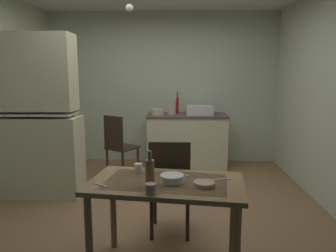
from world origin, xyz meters
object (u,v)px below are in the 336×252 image
object	(u,v)px
hutch_cabinet	(41,122)
chair_by_counter	(119,144)
sink_basin	(200,110)
serving_bowl_wide	(172,178)
mug_dark	(138,168)
dining_table	(166,194)
glass_bottle	(150,172)
chair_far_side	(170,187)
mixing_bowl_counter	(158,112)
hand_pump	(177,104)

from	to	relation	value
hutch_cabinet	chair_by_counter	xyz separation A→B (m)	(0.83, 0.83, -0.47)
hutch_cabinet	sink_basin	bearing A→B (deg)	33.43
serving_bowl_wide	sink_basin	bearing A→B (deg)	82.17
hutch_cabinet	mug_dark	size ratio (longest dim) A/B	27.50
dining_table	mug_dark	distance (m)	0.36
dining_table	glass_bottle	world-z (taller)	glass_bottle
hutch_cabinet	chair_by_counter	world-z (taller)	hutch_cabinet
dining_table	glass_bottle	size ratio (longest dim) A/B	4.77
sink_basin	chair_far_side	size ratio (longest dim) A/B	0.46
chair_by_counter	glass_bottle	bearing A→B (deg)	-74.27
mixing_bowl_counter	serving_bowl_wide	distance (m)	2.94
dining_table	chair_by_counter	distance (m)	2.54
glass_bottle	mug_dark	bearing A→B (deg)	111.68
chair_by_counter	glass_bottle	world-z (taller)	glass_bottle
sink_basin	chair_far_side	distance (m)	2.49
dining_table	hutch_cabinet	bearing A→B (deg)	136.49
mixing_bowl_counter	chair_far_side	world-z (taller)	mixing_bowl_counter
serving_bowl_wide	chair_by_counter	bearing A→B (deg)	109.67
mixing_bowl_counter	hutch_cabinet	bearing A→B (deg)	-136.27
hutch_cabinet	mixing_bowl_counter	size ratio (longest dim) A/B	9.13
sink_basin	mug_dark	size ratio (longest dim) A/B	5.89
serving_bowl_wide	glass_bottle	size ratio (longest dim) A/B	0.69
mixing_bowl_counter	serving_bowl_wide	size ratio (longest dim) A/B	1.24
dining_table	serving_bowl_wide	distance (m)	0.14
hand_pump	glass_bottle	size ratio (longest dim) A/B	1.48
dining_table	serving_bowl_wide	xyz separation A→B (m)	(0.04, -0.01, 0.13)
sink_basin	mixing_bowl_counter	distance (m)	0.71
chair_far_side	serving_bowl_wide	size ratio (longest dim) A/B	5.30
mixing_bowl_counter	mug_dark	size ratio (longest dim) A/B	3.01
chair_far_side	mug_dark	size ratio (longest dim) A/B	12.84
hand_pump	glass_bottle	distance (m)	3.10
mug_dark	mixing_bowl_counter	bearing A→B (deg)	90.21
chair_by_counter	mug_dark	xyz separation A→B (m)	(0.58, -2.18, 0.29)
dining_table	chair_far_side	bearing A→B (deg)	88.25
chair_far_side	chair_by_counter	world-z (taller)	chair_far_side
chair_far_side	serving_bowl_wide	world-z (taller)	chair_far_side
mixing_bowl_counter	mug_dark	distance (m)	2.69
hand_pump	dining_table	distance (m)	3.03
hutch_cabinet	hand_pump	xyz separation A→B (m)	(1.73, 1.43, 0.09)
mixing_bowl_counter	serving_bowl_wide	world-z (taller)	mixing_bowl_counter
hand_pump	serving_bowl_wide	world-z (taller)	hand_pump
hutch_cabinet	serving_bowl_wide	size ratio (longest dim) A/B	11.35
hand_pump	chair_far_side	xyz separation A→B (m)	(-0.06, -2.45, -0.56)
mixing_bowl_counter	chair_by_counter	xyz separation A→B (m)	(-0.57, -0.51, -0.44)
glass_bottle	hutch_cabinet	bearing A→B (deg)	132.78
mixing_bowl_counter	dining_table	xyz separation A→B (m)	(0.25, -2.90, -0.29)
mixing_bowl_counter	chair_by_counter	size ratio (longest dim) A/B	0.24
sink_basin	serving_bowl_wide	distance (m)	3.00
sink_basin	mixing_bowl_counter	size ratio (longest dim) A/B	1.96
hand_pump	dining_table	bearing A→B (deg)	-91.49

